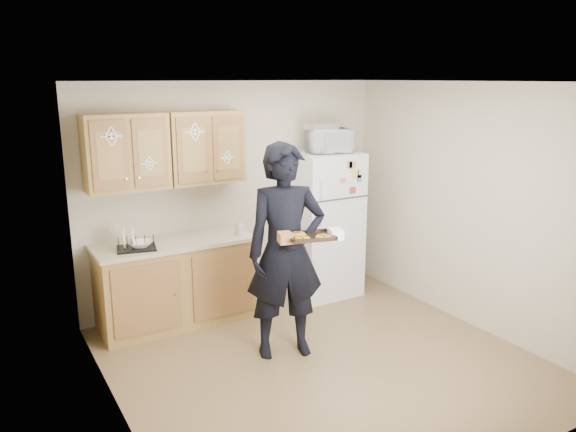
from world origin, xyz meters
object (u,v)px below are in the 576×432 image
Objects in this scene: microwave at (329,141)px; dish_rack at (136,242)px; person at (286,252)px; refrigerator at (323,224)px; baking_tray at (311,237)px.

dish_rack is at bearing -170.10° from microwave.
dish_rack is (-1.07, 1.07, -0.02)m from person.
refrigerator is at bearing 135.79° from microwave.
baking_tray is 1.85m from microwave.
person is 0.36m from baking_tray.
person is 1.51m from dish_rack.
baking_tray is at bearing -127.32° from refrigerator.
baking_tray is 1.07× the size of dish_rack.
person reaches higher than baking_tray.
baking_tray is at bearing -58.64° from person.
refrigerator is at bearing 68.36° from baking_tray.
person reaches higher than refrigerator.
person is (-1.15, -1.11, 0.14)m from refrigerator.
refrigerator is 0.85× the size of person.
microwave is (1.10, 1.35, 0.64)m from baking_tray.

